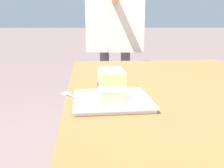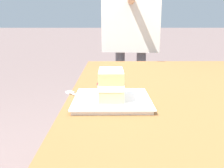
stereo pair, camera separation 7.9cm
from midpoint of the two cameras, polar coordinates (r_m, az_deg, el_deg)
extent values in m
cylinder|color=brown|center=(1.97, 19.83, -6.81)|extent=(0.07, 0.07, 0.73)
cylinder|color=brown|center=(1.77, -7.56, -8.33)|extent=(0.07, 0.07, 0.73)
cube|color=brown|center=(1.08, 15.65, -1.33)|extent=(1.48, 1.02, 0.04)
cube|color=white|center=(0.81, -2.82, -3.92)|extent=(0.23, 0.23, 0.01)
cube|color=white|center=(0.81, -2.82, -3.37)|extent=(0.24, 0.24, 0.00)
cube|color=#E0C17A|center=(0.80, -3.04, -2.07)|extent=(0.12, 0.08, 0.04)
cube|color=white|center=(0.79, -3.07, -0.15)|extent=(0.13, 0.08, 0.02)
sphere|color=red|center=(0.78, -5.83, -0.19)|extent=(0.01, 0.01, 0.01)
sphere|color=red|center=(0.83, -5.50, 0.36)|extent=(0.02, 0.02, 0.02)
sphere|color=red|center=(0.81, -5.62, 0.36)|extent=(0.02, 0.02, 0.02)
sphere|color=red|center=(0.80, -0.56, 0.28)|extent=(0.01, 0.01, 0.01)
cube|color=#E0C17A|center=(0.78, -3.09, 1.79)|extent=(0.12, 0.08, 0.04)
cube|color=white|center=(0.78, -3.11, 3.15)|extent=(0.12, 0.08, 0.00)
cylinder|color=silver|center=(0.85, -9.94, -3.33)|extent=(0.12, 0.09, 0.01)
cube|color=silver|center=(0.92, -12.88, -2.19)|extent=(0.04, 0.04, 0.01)
cylinder|color=slate|center=(2.10, -2.75, -3.64)|extent=(0.07, 0.07, 0.81)
cylinder|color=slate|center=(2.09, 1.89, -3.67)|extent=(0.07, 0.07, 0.81)
cube|color=beige|center=(2.00, -0.47, 15.71)|extent=(0.24, 0.46, 0.58)
camera|label=1|loc=(0.04, -92.86, -0.68)|focal=40.04mm
camera|label=2|loc=(0.04, 87.14, 0.68)|focal=40.04mm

